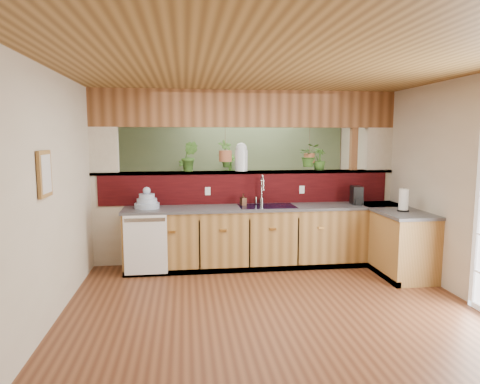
{
  "coord_description": "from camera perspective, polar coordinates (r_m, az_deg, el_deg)",
  "views": [
    {
      "loc": [
        -0.94,
        -5.1,
        1.9
      ],
      "look_at": [
        -0.18,
        0.7,
        1.15
      ],
      "focal_mm": 32.0,
      "sensor_mm": 36.0,
      "label": 1
    }
  ],
  "objects": [
    {
      "name": "ground",
      "position": [
        5.52,
        2.9,
        -12.82
      ],
      "size": [
        4.6,
        7.0,
        0.01
      ],
      "primitive_type": "cube",
      "color": "brown",
      "rests_on": "ground"
    },
    {
      "name": "framed_print",
      "position": [
        4.52,
        -24.58,
        2.21
      ],
      "size": [
        0.04,
        0.35,
        0.45
      ],
      "color": "olive",
      "rests_on": "wall_left"
    },
    {
      "name": "navy_sink",
      "position": [
        6.29,
        3.61,
        -2.6
      ],
      "size": [
        0.82,
        0.5,
        0.18
      ],
      "color": "black",
      "rests_on": "countertop"
    },
    {
      "name": "paper_towel",
      "position": [
        6.22,
        20.98,
        -1.06
      ],
      "size": [
        0.15,
        0.15,
        0.33
      ],
      "color": "black",
      "rests_on": "countertop"
    },
    {
      "name": "wall_right",
      "position": [
        6.07,
        24.87,
        0.96
      ],
      "size": [
        0.02,
        7.0,
        2.6
      ],
      "primitive_type": "cube",
      "color": "beige",
      "rests_on": "ground"
    },
    {
      "name": "floor_plant",
      "position": [
        8.16,
        5.78,
        -3.3
      ],
      "size": [
        0.89,
        0.83,
        0.81
      ],
      "primitive_type": "imported",
      "rotation": [
        0.0,
        0.0,
        0.32
      ],
      "color": "#336021",
      "rests_on": "ground"
    },
    {
      "name": "wall_left",
      "position": [
        5.32,
        -22.2,
        0.28
      ],
      "size": [
        0.02,
        7.0,
        2.6
      ],
      "primitive_type": "cube",
      "color": "beige",
      "rests_on": "ground"
    },
    {
      "name": "pass_through_ledge",
      "position": [
        6.54,
        0.87,
        2.65
      ],
      "size": [
        4.6,
        0.21,
        0.04
      ],
      "primitive_type": "cube",
      "color": "brown",
      "rests_on": "ground"
    },
    {
      "name": "dishwasher",
      "position": [
        5.97,
        -12.48,
        -6.87
      ],
      "size": [
        0.58,
        0.03,
        0.82
      ],
      "color": "white",
      "rests_on": "ground"
    },
    {
      "name": "hanging_plant_a",
      "position": [
        6.48,
        -1.97,
        6.32
      ],
      "size": [
        0.26,
        0.22,
        0.54
      ],
      "color": "brown",
      "rests_on": "header_beam"
    },
    {
      "name": "countertop",
      "position": [
        6.4,
        8.96,
        -5.91
      ],
      "size": [
        4.14,
        1.52,
        0.9
      ],
      "color": "olive",
      "rests_on": "ground"
    },
    {
      "name": "ledge_plant_left",
      "position": [
        6.46,
        -6.75,
        4.73
      ],
      "size": [
        0.29,
        0.26,
        0.45
      ],
      "primitive_type": "imported",
      "rotation": [
        0.0,
        0.0,
        -0.27
      ],
      "color": "#336021",
      "rests_on": "pass_through_ledge"
    },
    {
      "name": "pass_through_partition",
      "position": [
        6.56,
        1.12,
        1.09
      ],
      "size": [
        4.6,
        0.21,
        2.6
      ],
      "color": "beige",
      "rests_on": "ground"
    },
    {
      "name": "glass_jar",
      "position": [
        6.52,
        0.17,
        4.71
      ],
      "size": [
        0.19,
        0.19,
        0.43
      ],
      "color": "silver",
      "rests_on": "pass_through_ledge"
    },
    {
      "name": "wall_back",
      "position": [
        8.67,
        -1.17,
        3.33
      ],
      "size": [
        4.6,
        0.02,
        2.6
      ],
      "primitive_type": "cube",
      "color": "beige",
      "rests_on": "ground"
    },
    {
      "name": "shelving_console",
      "position": [
        8.49,
        -3.45,
        -2.21
      ],
      "size": [
        1.68,
        0.68,
        1.09
      ],
      "primitive_type": "cube",
      "rotation": [
        0.0,
        0.0,
        0.16
      ],
      "color": "black",
      "rests_on": "ground"
    },
    {
      "name": "ledge_plant_right",
      "position": [
        6.79,
        10.53,
        4.33
      ],
      "size": [
        0.25,
        0.25,
        0.34
      ],
      "primitive_type": "imported",
      "rotation": [
        0.0,
        0.0,
        0.34
      ],
      "color": "#336021",
      "rests_on": "pass_through_ledge"
    },
    {
      "name": "shelf_plant_b",
      "position": [
        8.42,
        -1.31,
        3.24
      ],
      "size": [
        0.31,
        0.31,
        0.52
      ],
      "primitive_type": "imported",
      "rotation": [
        0.0,
        0.0,
        -0.05
      ],
      "color": "#336021",
      "rests_on": "shelving_console"
    },
    {
      "name": "header_beam",
      "position": [
        6.53,
        0.89,
        11.03
      ],
      "size": [
        4.6,
        0.15,
        0.55
      ],
      "primitive_type": "cube",
      "color": "brown",
      "rests_on": "ground"
    },
    {
      "name": "wall_front",
      "position": [
        1.95,
        22.17,
        -11.12
      ],
      "size": [
        4.6,
        0.02,
        2.6
      ],
      "primitive_type": "cube",
      "color": "beige",
      "rests_on": "ground"
    },
    {
      "name": "soap_dispenser",
      "position": [
        6.32,
        0.43,
        -1.02
      ],
      "size": [
        0.1,
        0.1,
        0.17
      ],
      "primitive_type": "imported",
      "rotation": [
        0.0,
        0.0,
        0.38
      ],
      "color": "#3B2315",
      "rests_on": "countertop"
    },
    {
      "name": "ceiling",
      "position": [
        5.24,
        3.09,
        14.98
      ],
      "size": [
        4.6,
        7.0,
        0.01
      ],
      "primitive_type": "cube",
      "color": "brown",
      "rests_on": "ground"
    },
    {
      "name": "sage_backwall",
      "position": [
        8.65,
        -1.16,
        3.32
      ],
      "size": [
        4.55,
        0.02,
        2.55
      ],
      "primitive_type": "cube",
      "color": "#5D744F",
      "rests_on": "ground"
    },
    {
      "name": "shelf_plant_a",
      "position": [
        8.38,
        -7.42,
        2.95
      ],
      "size": [
        0.28,
        0.23,
        0.46
      ],
      "primitive_type": "imported",
      "rotation": [
        0.0,
        0.0,
        -0.33
      ],
      "color": "#336021",
      "rests_on": "shelving_console"
    },
    {
      "name": "coffee_maker",
      "position": [
        6.64,
        15.29,
        -0.53
      ],
      "size": [
        0.15,
        0.24,
        0.27
      ],
      "rotation": [
        0.0,
        0.0,
        -0.12
      ],
      "color": "black",
      "rests_on": "countertop"
    },
    {
      "name": "hanging_plant_b",
      "position": [
        6.73,
        9.24,
        6.15
      ],
      "size": [
        0.37,
        0.33,
        0.54
      ],
      "color": "brown",
      "rests_on": "header_beam"
    },
    {
      "name": "faucet",
      "position": [
        6.38,
        2.91,
        0.45
      ],
      "size": [
        0.19,
        0.2,
        0.45
      ],
      "color": "#B7B7B2",
      "rests_on": "countertop"
    },
    {
      "name": "dish_stack",
      "position": [
        6.19,
        -12.31,
        -1.27
      ],
      "size": [
        0.35,
        0.35,
        0.31
      ],
      "color": "#9CACC9",
      "rests_on": "countertop"
    }
  ]
}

